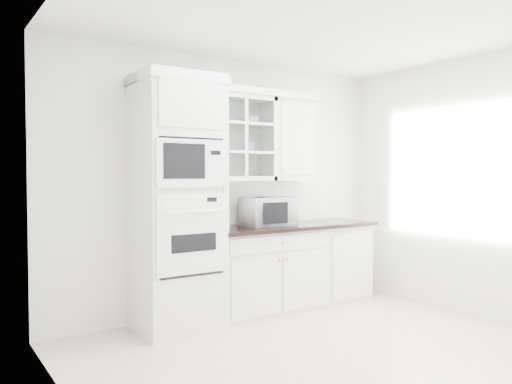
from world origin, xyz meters
TOP-DOWN VIEW (x-y plane):
  - ground at (0.00, 0.00)m, footprint 4.00×3.50m
  - room_shell at (0.00, 0.43)m, footprint 4.00×3.50m
  - oven_column at (-0.75, 1.42)m, footprint 0.76×0.68m
  - base_cabinet_run at (0.28, 1.45)m, footprint 1.32×0.67m
  - extra_base_cabinet at (1.28, 1.45)m, footprint 0.72×0.67m
  - upper_cabinet_glass at (0.03, 1.58)m, footprint 0.80×0.33m
  - upper_cabinet_solid at (0.71, 1.58)m, footprint 0.55×0.33m
  - crown_molding at (-0.07, 1.56)m, footprint 2.14×0.38m
  - countertop_microwave at (0.31, 1.43)m, footprint 0.56×0.48m
  - bowl_a at (-0.13, 1.60)m, footprint 0.19×0.19m
  - bowl_b at (0.17, 1.59)m, footprint 0.25×0.25m
  - cup_a at (-0.17, 1.60)m, footprint 0.16×0.16m
  - cup_b at (0.19, 1.59)m, footprint 0.11×0.11m

SIDE VIEW (x-z plane):
  - ground at x=0.00m, z-range 0.00..0.01m
  - base_cabinet_run at x=0.28m, z-range 0.00..0.92m
  - extra_base_cabinet at x=1.28m, z-range 0.00..0.92m
  - countertop_microwave at x=0.31m, z-range 0.92..1.23m
  - oven_column at x=-0.75m, z-range 0.00..2.40m
  - cup_a at x=-0.17m, z-range 1.71..1.81m
  - cup_b at x=0.19m, z-range 1.71..1.81m
  - room_shell at x=0.00m, z-range 0.43..3.13m
  - upper_cabinet_glass at x=0.03m, z-range 1.40..2.30m
  - upper_cabinet_solid at x=0.71m, z-range 1.40..2.30m
  - bowl_a at x=-0.13m, z-range 2.01..2.06m
  - bowl_b at x=0.17m, z-range 2.01..2.08m
  - crown_molding at x=-0.07m, z-range 2.30..2.37m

